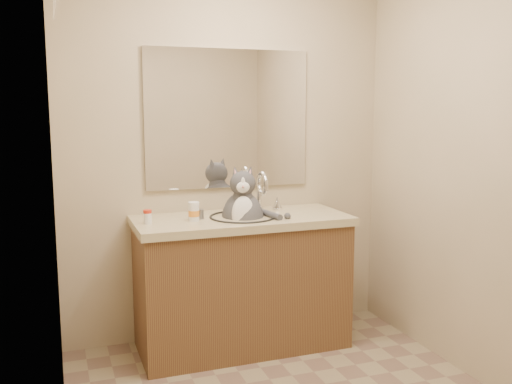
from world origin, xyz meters
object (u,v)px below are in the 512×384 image
pill_bottle_redcap (148,217)px  pill_bottle_orange (194,212)px  grey_canister (201,214)px  cat (243,215)px

pill_bottle_redcap → pill_bottle_orange: 0.28m
pill_bottle_redcap → grey_canister: 0.33m
pill_bottle_orange → grey_canister: size_ratio=1.88×
pill_bottle_redcap → pill_bottle_orange: size_ratio=0.73×
cat → pill_bottle_orange: cat is taller
pill_bottle_redcap → grey_canister: size_ratio=1.38×
pill_bottle_orange → grey_canister: 0.07m
cat → pill_bottle_orange: bearing=-159.3°
cat → grey_canister: cat is taller
cat → grey_canister: size_ratio=8.66×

